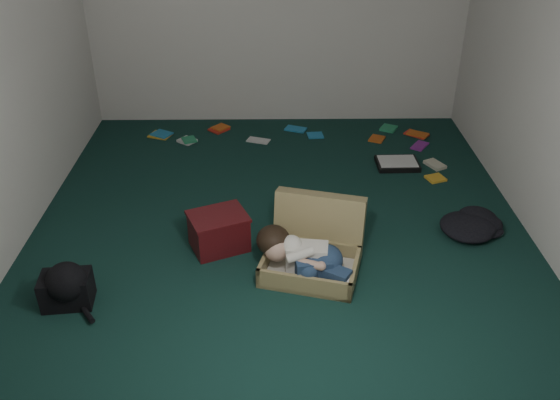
{
  "coord_description": "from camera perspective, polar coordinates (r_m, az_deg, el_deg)",
  "views": [
    {
      "loc": [
        -0.05,
        -4.04,
        2.67
      ],
      "look_at": [
        0.0,
        -0.15,
        0.35
      ],
      "focal_mm": 38.0,
      "sensor_mm": 36.0,
      "label": 1
    }
  ],
  "objects": [
    {
      "name": "paper_tray",
      "position": [
        5.88,
        11.22,
        3.47
      ],
      "size": [
        0.41,
        0.31,
        0.06
      ],
      "rotation": [
        0.0,
        0.0,
        0.02
      ],
      "color": "black",
      "rests_on": "floor"
    },
    {
      "name": "book_scatter",
      "position": [
        6.29,
        4.2,
        5.69
      ],
      "size": [
        2.99,
        1.4,
        0.02
      ],
      "color": "gold",
      "rests_on": "floor"
    },
    {
      "name": "wall_front",
      "position": [
        2.25,
        0.71,
        -6.55
      ],
      "size": [
        4.5,
        0.0,
        4.5
      ],
      "primitive_type": "plane",
      "rotation": [
        -1.57,
        0.0,
        0.0
      ],
      "color": "white",
      "rests_on": "ground"
    },
    {
      "name": "person",
      "position": [
        4.21,
        2.23,
        -5.34
      ],
      "size": [
        0.69,
        0.49,
        0.31
      ],
      "rotation": [
        0.0,
        0.0,
        -0.26
      ],
      "color": "white",
      "rests_on": "suitcase"
    },
    {
      "name": "backpack",
      "position": [
        4.26,
        -19.86,
        -8.02
      ],
      "size": [
        0.44,
        0.37,
        0.25
      ],
      "primitive_type": null,
      "rotation": [
        0.0,
        0.0,
        0.1
      ],
      "color": "black",
      "rests_on": "floor"
    },
    {
      "name": "floor",
      "position": [
        4.84,
        -0.02,
        -2.65
      ],
      "size": [
        4.5,
        4.5,
        0.0
      ],
      "primitive_type": "plane",
      "color": "#102F29",
      "rests_on": "ground"
    },
    {
      "name": "maroon_bin",
      "position": [
        4.55,
        -5.91,
        -3.01
      ],
      "size": [
        0.52,
        0.47,
        0.29
      ],
      "rotation": [
        0.0,
        0.0,
        0.4
      ],
      "color": "#4B0F12",
      "rests_on": "floor"
    },
    {
      "name": "wall_back",
      "position": [
        6.44,
        -0.3,
        18.5
      ],
      "size": [
        4.5,
        0.0,
        4.5
      ],
      "primitive_type": "plane",
      "rotation": [
        1.57,
        0.0,
        0.0
      ],
      "color": "white",
      "rests_on": "ground"
    },
    {
      "name": "clothing_pile",
      "position": [
        5.0,
        18.03,
        -2.21
      ],
      "size": [
        0.55,
        0.49,
        0.15
      ],
      "primitive_type": null,
      "rotation": [
        0.0,
        0.0,
        0.3
      ],
      "color": "black",
      "rests_on": "floor"
    },
    {
      "name": "suitcase",
      "position": [
        4.36,
        3.3,
        -4.6
      ],
      "size": [
        0.82,
        0.81,
        0.5
      ],
      "rotation": [
        0.0,
        0.0,
        -0.26
      ],
      "color": "#998754",
      "rests_on": "floor"
    }
  ]
}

